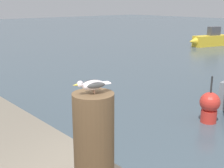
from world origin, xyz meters
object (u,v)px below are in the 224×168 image
boat_yellow (208,40)px  channel_buoy (210,106)px  seagull (92,85)px  mooring_post (94,139)px

boat_yellow → channel_buoy: (8.19, -13.56, -0.02)m
seagull → channel_buoy: 6.10m
seagull → boat_yellow: seagull is taller
seagull → channel_buoy: bearing=108.2°
seagull → boat_yellow: size_ratio=0.11×
seagull → boat_yellow: 21.59m
mooring_post → channel_buoy: size_ratio=0.74×
seagull → channel_buoy: (-1.80, 5.48, -2.00)m
mooring_post → boat_yellow: mooring_post is taller
mooring_post → seagull: (-0.00, -0.01, 0.58)m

